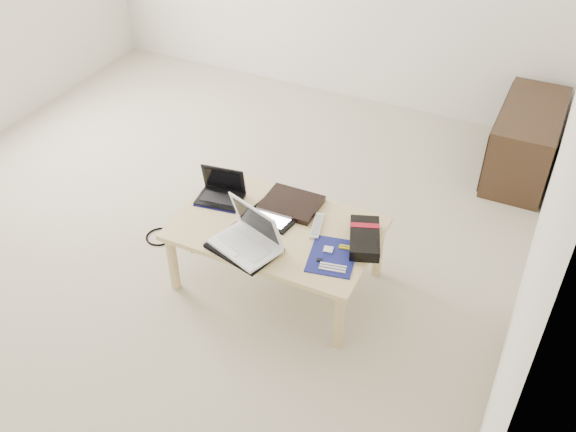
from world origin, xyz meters
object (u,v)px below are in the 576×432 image
at_px(coffee_table, 276,233).
at_px(media_cabinet, 525,141).
at_px(gpu_box, 364,238).
at_px(netbook, 221,193).
at_px(white_laptop, 249,237).

distance_m(coffee_table, media_cabinet, 2.06).
relative_size(coffee_table, media_cabinet, 1.22).
bearing_deg(gpu_box, media_cabinet, 70.96).
bearing_deg(netbook, coffee_table, -13.35).
xyz_separation_m(netbook, white_laptop, (0.35, -0.31, 0.03)).
bearing_deg(white_laptop, gpu_box, 28.84).
relative_size(media_cabinet, white_laptop, 2.24).
height_order(white_laptop, gpu_box, white_laptop).
xyz_separation_m(coffee_table, media_cabinet, (1.06, 1.76, -0.10)).
distance_m(media_cabinet, netbook, 2.22).
relative_size(netbook, white_laptop, 0.70).
distance_m(media_cabinet, white_laptop, 2.28).
height_order(media_cabinet, gpu_box, media_cabinet).
distance_m(netbook, gpu_box, 0.88).
height_order(media_cabinet, netbook, netbook).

